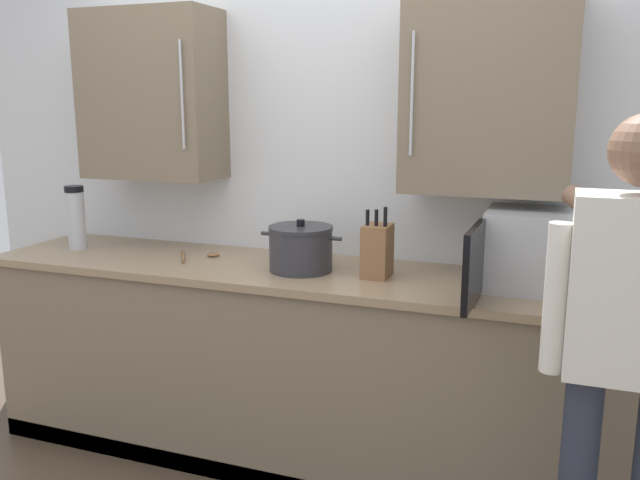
# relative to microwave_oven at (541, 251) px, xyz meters

# --- Properties ---
(back_wall_tiled) EXTENTS (3.94, 0.44, 2.82)m
(back_wall_tiled) POSITION_rel_microwave_oven_xyz_m (-1.06, 0.29, 0.39)
(back_wall_tiled) COLOR silver
(back_wall_tiled) RESTS_ON ground_plane
(counter_unit) EXTENTS (2.94, 0.66, 0.93)m
(counter_unit) POSITION_rel_microwave_oven_xyz_m (-1.06, -0.03, -0.62)
(counter_unit) COLOR #756651
(counter_unit) RESTS_ON ground_plane
(microwave_oven) EXTENTS (0.50, 0.71, 0.31)m
(microwave_oven) POSITION_rel_microwave_oven_xyz_m (0.00, 0.00, 0.00)
(microwave_oven) COLOR #B7BABF
(microwave_oven) RESTS_ON counter_unit
(stock_pot) EXTENTS (0.38, 0.29, 0.23)m
(stock_pot) POSITION_rel_microwave_oven_xyz_m (-1.00, -0.06, -0.06)
(stock_pot) COLOR #2D2D33
(stock_pot) RESTS_ON counter_unit
(thermos_flask) EXTENTS (0.09, 0.09, 0.32)m
(thermos_flask) POSITION_rel_microwave_oven_xyz_m (-2.23, -0.04, 0.01)
(thermos_flask) COLOR #B7BABF
(thermos_flask) RESTS_ON counter_unit
(wooden_spoon) EXTENTS (0.23, 0.21, 0.02)m
(wooden_spoon) POSITION_rel_microwave_oven_xyz_m (-1.56, -0.00, -0.15)
(wooden_spoon) COLOR brown
(wooden_spoon) RESTS_ON counter_unit
(knife_block) EXTENTS (0.11, 0.15, 0.31)m
(knife_block) POSITION_rel_microwave_oven_xyz_m (-0.66, -0.04, -0.04)
(knife_block) COLOR brown
(knife_block) RESTS_ON counter_unit
(person_figure) EXTENTS (0.44, 0.55, 1.64)m
(person_figure) POSITION_rel_microwave_oven_xyz_m (0.26, -0.72, -0.10)
(person_figure) COLOR #282D3D
(person_figure) RESTS_ON ground_plane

